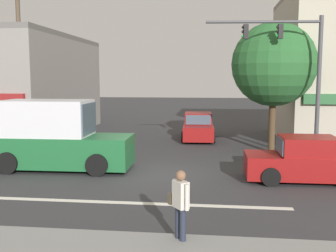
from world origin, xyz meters
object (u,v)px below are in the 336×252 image
street_tree (274,65)px  sedan_crossing_leftbound (305,161)px  utility_pole_near_left (20,67)px  box_truck_approaching_near (56,138)px  sedan_crossing_rightbound (198,127)px  pedestrian_foreground_with_bag (180,203)px  traffic_light_mast (296,65)px

street_tree → sedan_crossing_leftbound: bearing=-85.7°
utility_pole_near_left → box_truck_approaching_near: 6.68m
utility_pole_near_left → sedan_crossing_leftbound: size_ratio=1.97×
utility_pole_near_left → sedan_crossing_rightbound: bearing=22.0°
street_tree → sedan_crossing_rightbound: size_ratio=1.50×
sedan_crossing_leftbound → sedan_crossing_rightbound: size_ratio=0.98×
pedestrian_foreground_with_bag → utility_pole_near_left: bearing=129.2°
utility_pole_near_left → traffic_light_mast: 13.57m
traffic_light_mast → sedan_crossing_leftbound: 4.77m
street_tree → box_truck_approaching_near: 10.57m
traffic_light_mast → sedan_crossing_leftbound: bearing=-93.6°
street_tree → utility_pole_near_left: size_ratio=0.78×
street_tree → pedestrian_foreground_with_bag: (-3.50, -11.28, -3.30)m
box_truck_approaching_near → sedan_crossing_leftbound: size_ratio=1.37×
traffic_light_mast → sedan_crossing_leftbound: traffic_light_mast is taller
utility_pole_near_left → pedestrian_foreground_with_bag: 15.03m
box_truck_approaching_near → pedestrian_foreground_with_bag: 8.68m
box_truck_approaching_near → sedan_crossing_rightbound: 9.91m
sedan_crossing_leftbound → pedestrian_foreground_with_bag: 7.08m
traffic_light_mast → box_truck_approaching_near: traffic_light_mast is taller
utility_pole_near_left → pedestrian_foreground_with_bag: bearing=-50.8°
utility_pole_near_left → sedan_crossing_leftbound: utility_pole_near_left is taller
street_tree → sedan_crossing_leftbound: 6.45m
street_tree → sedan_crossing_leftbound: size_ratio=1.53×
traffic_light_mast → sedan_crossing_rightbound: 8.06m
street_tree → traffic_light_mast: 2.19m
box_truck_approaching_near → sedan_crossing_leftbound: box_truck_approaching_near is taller
street_tree → traffic_light_mast: (0.61, -2.10, -0.08)m
box_truck_approaching_near → sedan_crossing_rightbound: bearing=57.5°
sedan_crossing_leftbound → sedan_crossing_rightbound: bearing=114.3°
utility_pole_near_left → sedan_crossing_leftbound: (13.18, -5.48, -3.48)m
street_tree → sedan_crossing_rightbound: bearing=134.7°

